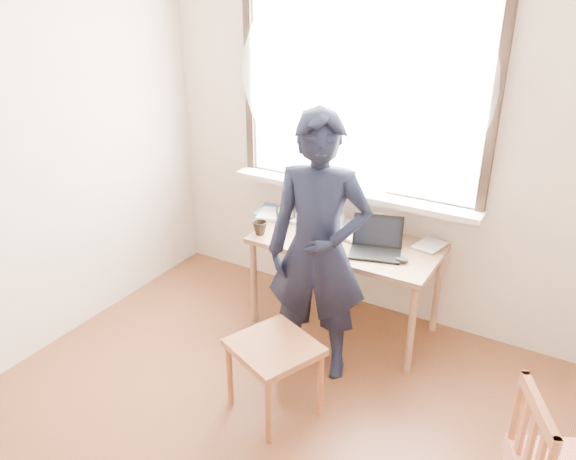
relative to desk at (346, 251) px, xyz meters
The scene contains 12 objects.
room_shell 1.76m from the desk, 87.02° to the right, with size 3.52×4.02×2.61m.
desk is the anchor object (origin of this frame).
laptop 0.26m from the desk, ahead, with size 0.39×0.35×0.22m.
mug_white 0.29m from the desk, 131.22° to the left, with size 0.12×0.12×0.10m, color white.
mug_dark 0.62m from the desk, 160.64° to the right, with size 0.10×0.10×0.10m, color black.
mouse 0.45m from the desk, 13.07° to the right, with size 0.09×0.06×0.03m, color black.
desk_clutter 0.46m from the desk, 156.30° to the left, with size 0.80×0.49×0.03m.
book_a 0.52m from the desk, 157.59° to the left, with size 0.21×0.28×0.03m, color white.
book_b 0.50m from the desk, 27.52° to the left, with size 0.16×0.22×0.02m, color white.
picture_frame 0.56m from the desk, 169.54° to the left, with size 0.12×0.09×0.11m.
work_chair 1.01m from the desk, 88.48° to the right, with size 0.57×0.56×0.46m.
person 0.56m from the desk, 84.75° to the right, with size 0.62×0.40×1.68m, color black.
Camera 1 is at (1.30, -1.54, 2.35)m, focal length 35.00 mm.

